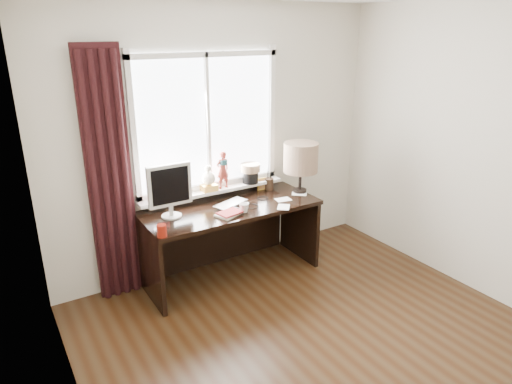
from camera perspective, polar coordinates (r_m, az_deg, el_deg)
floor at (r=3.66m, az=11.78°, el=-20.71°), size 3.50×4.00×0.00m
wall_back at (r=4.55m, az=-4.45°, el=6.41°), size 3.50×0.00×2.60m
wall_left at (r=2.22m, az=-21.17°, el=-9.91°), size 0.00×4.00×2.60m
laptop at (r=4.37m, az=-3.20°, el=-1.48°), size 0.41×0.33×0.03m
mug at (r=4.19m, az=-1.50°, el=-1.94°), size 0.12×0.12×0.09m
red_cup at (r=3.79m, az=-11.70°, el=-4.76°), size 0.08×0.08×0.10m
window at (r=4.44m, az=-5.76°, el=6.16°), size 1.52×0.22×1.40m
curtain at (r=4.14m, az=-17.82°, el=1.46°), size 0.38×0.09×2.25m
desk at (r=4.53m, az=-3.71°, el=-4.24°), size 1.70×0.70×0.75m
monitor at (r=4.08m, az=-10.74°, el=0.54°), size 0.40×0.18×0.49m
notebook_stack at (r=4.15m, az=-3.41°, el=-2.70°), size 0.26×0.23×0.03m
brush_holder at (r=4.78m, az=1.65°, el=1.04°), size 0.09×0.09×0.25m
icon_frame at (r=4.77m, az=0.73°, el=1.02°), size 0.10×0.03×0.13m
table_lamp at (r=4.63m, az=5.63°, el=4.24°), size 0.35×0.35×0.52m
loose_papers at (r=4.51m, az=4.13°, el=-0.99°), size 0.53×0.40×0.00m
desk_cables at (r=4.45m, az=-0.56°, el=-1.20°), size 0.36×0.43×0.01m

